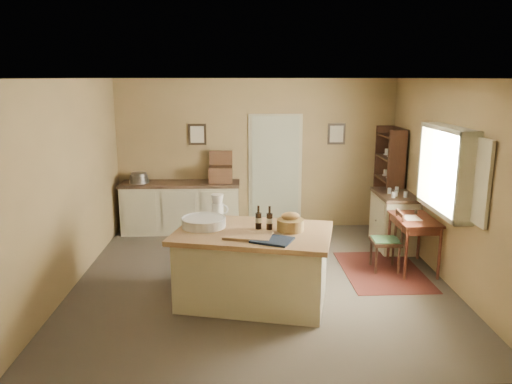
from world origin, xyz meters
TOP-DOWN VIEW (x-y plane):
  - ground at (0.00, 0.00)m, footprint 5.00×5.00m
  - wall_back at (0.00, 2.50)m, footprint 5.00×0.10m
  - wall_front at (0.00, -2.50)m, footprint 5.00×0.10m
  - wall_left at (-2.50, 0.00)m, footprint 0.10×5.00m
  - wall_right at (2.50, 0.00)m, footprint 0.10×5.00m
  - ceiling at (0.00, 0.00)m, footprint 5.00×5.00m
  - door at (0.35, 2.47)m, footprint 0.97×0.06m
  - framed_prints at (0.20, 2.48)m, footprint 2.82×0.02m
  - window at (2.42, -0.20)m, footprint 0.25×1.99m
  - work_island at (-0.13, -0.70)m, footprint 2.07×1.58m
  - sideboard at (-1.34, 2.20)m, footprint 2.09×0.59m
  - rug at (1.75, 0.20)m, footprint 1.13×1.62m
  - writing_desk at (2.20, 0.30)m, footprint 0.54×0.88m
  - desk_chair at (1.79, 0.27)m, footprint 0.41×0.41m
  - right_cabinet at (2.20, 1.26)m, footprint 0.56×1.01m
  - shelving_unit at (2.35, 2.00)m, footprint 0.32×0.84m

SIDE VIEW (x-z plane):
  - ground at x=0.00m, z-range 0.00..0.00m
  - rug at x=1.75m, z-range 0.00..0.01m
  - desk_chair at x=1.79m, z-range 0.00..0.85m
  - right_cabinet at x=2.20m, z-range -0.04..0.95m
  - sideboard at x=-1.34m, z-range -0.11..1.07m
  - work_island at x=-0.13m, z-range -0.12..1.08m
  - writing_desk at x=2.20m, z-range 0.26..1.08m
  - shelving_unit at x=2.35m, z-range 0.00..1.87m
  - door at x=0.35m, z-range 0.00..2.11m
  - wall_back at x=0.00m, z-range 0.00..2.70m
  - wall_front at x=0.00m, z-range 0.00..2.70m
  - wall_left at x=-2.50m, z-range 0.00..2.70m
  - wall_right at x=2.50m, z-range 0.00..2.70m
  - window at x=2.42m, z-range 0.99..2.11m
  - framed_prints at x=0.20m, z-range 1.53..1.91m
  - ceiling at x=0.00m, z-range 2.70..2.70m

